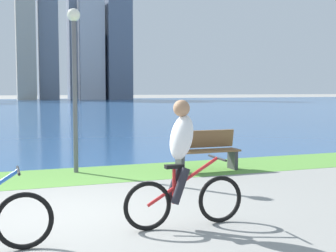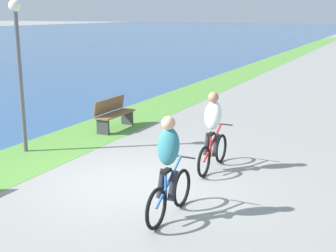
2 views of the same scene
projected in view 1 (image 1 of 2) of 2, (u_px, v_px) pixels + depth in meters
ground_plane at (60, 214)px, 6.73m from camera, size 300.00×300.00×0.00m
grass_strip_bayside at (42, 178)px, 9.46m from camera, size 120.00×2.03×0.01m
bay_water_surface at (6, 107)px, 49.62m from camera, size 300.00×83.85×0.00m
cyclist_lead at (182, 164)px, 6.05m from camera, size 1.68×0.52×1.68m
bench_far_along_path at (206, 151)px, 10.34m from camera, size 1.50×0.47×0.90m
lamppost_tall at (74, 65)px, 9.93m from camera, size 0.28×0.28×3.55m
city_skyline_far_shore at (33, 39)px, 80.88m from camera, size 42.45×11.18×26.91m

